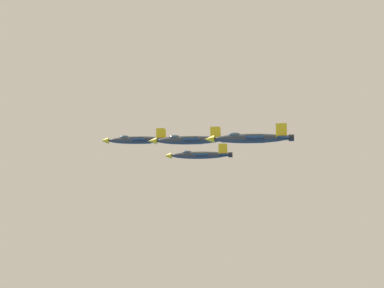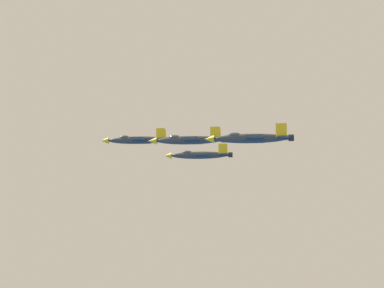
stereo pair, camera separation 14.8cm
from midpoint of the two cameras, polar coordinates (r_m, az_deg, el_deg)
The scene contains 4 objects.
jet_lead at distance 171.10m, azimuth -4.76°, elevation 0.36°, with size 15.84×13.14×3.84m.
jet_left_wingman at distance 156.11m, azimuth -0.30°, elevation 0.36°, with size 15.97×13.77×3.93m.
jet_right_wingman at distance 180.98m, azimuth 0.64°, elevation -0.95°, with size 16.21×13.81×3.97m.
jet_left_outer at distance 142.31m, azimuth 5.06°, elevation 0.51°, with size 16.50×13.96×4.03m.
Camera 1 is at (-74.07, -172.55, 119.77)m, focal length 61.98 mm.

